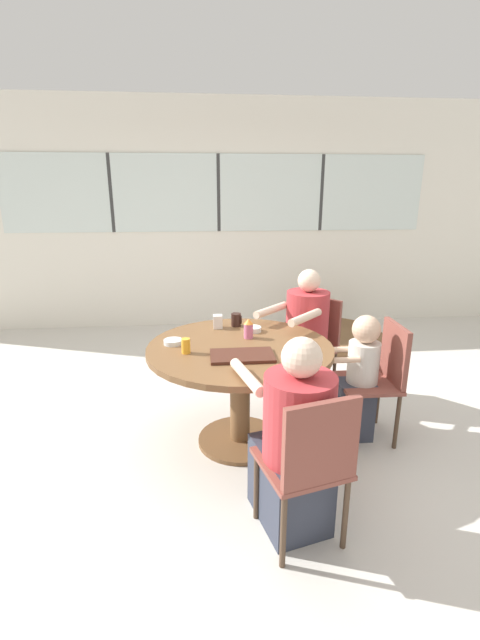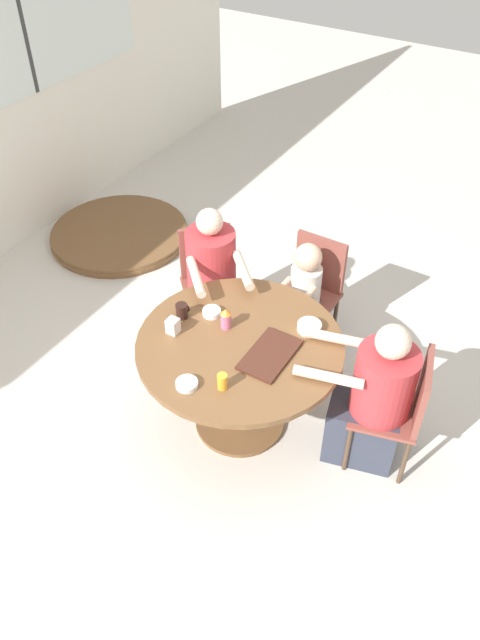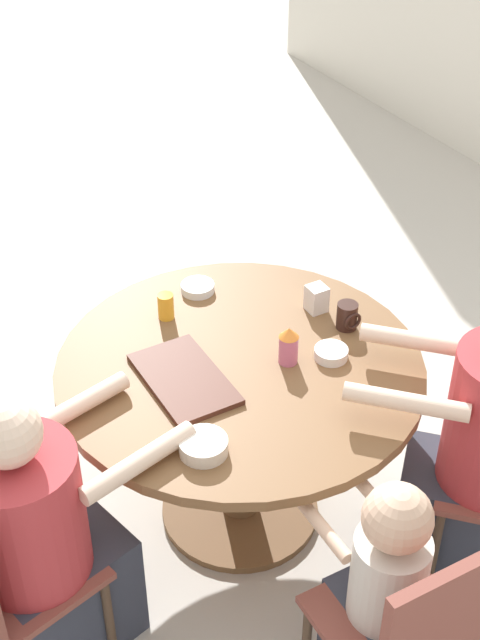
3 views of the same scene
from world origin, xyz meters
The scene contains 18 objects.
ground_plane centered at (0.00, 0.00, 0.00)m, with size 16.00×16.00×0.00m, color beige.
wall_back_with_windows centered at (0.00, 2.85, 1.42)m, with size 8.40×0.08×2.80m.
dining_table centered at (0.00, 0.00, 0.57)m, with size 1.25×1.25×0.74m.
chair_for_woman_green_shirt centered at (0.71, 0.70, 0.51)m, with size 0.57×0.57×0.86m.
chair_for_man_blue_shirt centered at (0.25, -0.97, 0.51)m, with size 0.49×0.49×0.86m.
chair_for_toddler centered at (1.00, -0.01, 0.51)m, with size 0.41×0.41×0.86m.
person_woman_green_shirt centered at (0.59, 0.58, 0.50)m, with size 0.69×0.69×1.13m.
person_man_blue_shirt centered at (0.20, -0.80, 0.48)m, with size 0.50×0.71×1.08m.
person_toddler centered at (0.84, -0.01, 0.44)m, with size 0.42×0.24×0.93m.
food_tray_dark centered at (-0.01, -0.21, 0.75)m, with size 0.40×0.24×0.02m.
coffee_mug centered at (0.01, 0.43, 0.79)m, with size 0.08×0.07×0.10m.
sippy_cup centered at (0.07, 0.14, 0.81)m, with size 0.07×0.07×0.14m.
juice_glass centered at (-0.36, -0.10, 0.79)m, with size 0.06×0.06×0.10m.
milk_carton_small centered at (-0.13, 0.39, 0.79)m, with size 0.07×0.07×0.10m.
bowl_white_shallow centered at (0.31, -0.30, 0.76)m, with size 0.15×0.15×0.05m.
bowl_cereal centered at (-0.45, 0.07, 0.75)m, with size 0.13×0.13×0.03m.
bowl_fruit centered at (0.13, 0.28, 0.76)m, with size 0.12×0.12×0.04m.
folded_table_stack centered at (1.28, 2.09, 0.04)m, with size 1.27×1.27×0.09m.
Camera 1 is at (-0.25, -2.69, 1.75)m, focal length 24.00 mm.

